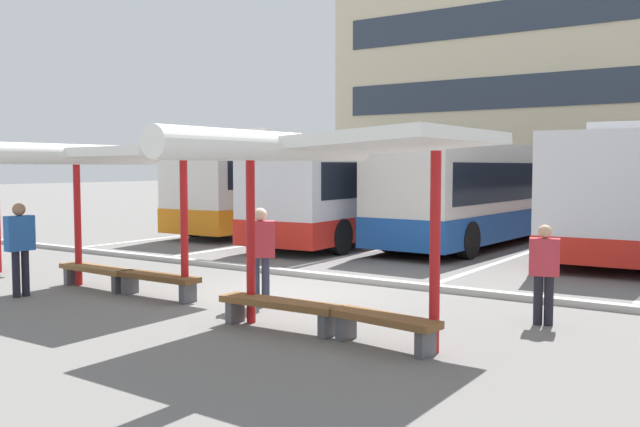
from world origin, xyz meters
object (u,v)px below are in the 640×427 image
(bench_3, at_px, (158,280))
(waiting_passenger_1, at_px, (260,249))
(coach_bus_0, at_px, (288,184))
(coach_bus_1, at_px, (367,192))
(coach_bus_3, at_px, (629,192))
(waiting_shelter_1, at_px, (115,157))
(waiting_shelter_2, at_px, (324,150))
(coach_bus_2, at_px, (481,194))
(bench_4, at_px, (279,307))
(waiting_passenger_2, at_px, (544,268))
(bench_2, at_px, (95,272))
(waiting_passenger_0, at_px, (20,242))
(bench_5, at_px, (384,323))

(bench_3, bearing_deg, waiting_passenger_1, 15.49)
(coach_bus_0, distance_m, coach_bus_1, 4.59)
(coach_bus_3, height_order, waiting_shelter_1, coach_bus_3)
(coach_bus_1, bearing_deg, waiting_passenger_1, -69.48)
(coach_bus_0, bearing_deg, waiting_shelter_2, -51.70)
(coach_bus_0, xyz_separation_m, coach_bus_2, (7.92, -0.53, -0.19))
(coach_bus_2, height_order, bench_4, coach_bus_2)
(waiting_shelter_1, height_order, waiting_passenger_1, waiting_shelter_1)
(coach_bus_0, bearing_deg, bench_4, -53.87)
(coach_bus_2, distance_m, waiting_shelter_2, 13.11)
(waiting_shelter_1, relative_size, waiting_passenger_2, 3.09)
(coach_bus_3, relative_size, bench_2, 6.37)
(bench_3, distance_m, waiting_passenger_0, 2.69)
(waiting_shelter_2, height_order, bench_4, waiting_shelter_2)
(bench_4, xyz_separation_m, waiting_passenger_0, (-5.59, -0.63, 0.68))
(bench_4, bearing_deg, waiting_shelter_1, 173.24)
(bench_2, bearing_deg, waiting_passenger_0, -107.91)
(bench_3, height_order, waiting_passenger_2, waiting_passenger_2)
(coach_bus_2, relative_size, bench_3, 5.69)
(waiting_shelter_2, relative_size, bench_4, 2.44)
(waiting_shelter_1, relative_size, bench_3, 2.60)
(bench_4, relative_size, bench_5, 1.20)
(bench_2, height_order, bench_5, same)
(coach_bus_2, bearing_deg, bench_2, -106.09)
(coach_bus_3, distance_m, waiting_passenger_0, 16.33)
(bench_2, relative_size, waiting_passenger_2, 1.24)
(coach_bus_3, bearing_deg, waiting_passenger_1, -107.21)
(bench_2, distance_m, waiting_shelter_2, 6.54)
(waiting_passenger_2, bearing_deg, waiting_shelter_2, -130.81)
(coach_bus_3, relative_size, bench_3, 6.65)
(waiting_shelter_1, bearing_deg, coach_bus_2, 78.16)
(bench_5, bearing_deg, coach_bus_2, 105.43)
(coach_bus_0, xyz_separation_m, bench_5, (11.43, -13.23, -1.43))
(bench_3, bearing_deg, coach_bus_3, 65.71)
(bench_4, height_order, bench_5, same)
(coach_bus_1, relative_size, bench_5, 6.74)
(bench_2, height_order, bench_4, same)
(waiting_shelter_1, xyz_separation_m, bench_2, (-0.90, 0.20, -2.28))
(waiting_passenger_2, bearing_deg, coach_bus_2, 115.73)
(bench_2, height_order, waiting_passenger_0, waiting_passenger_0)
(bench_5, bearing_deg, waiting_shelter_2, -173.44)
(coach_bus_0, relative_size, bench_4, 5.70)
(coach_bus_0, xyz_separation_m, waiting_passenger_1, (8.27, -11.94, -0.76))
(coach_bus_0, distance_m, waiting_shelter_1, 13.80)
(coach_bus_3, height_order, waiting_passenger_2, coach_bus_3)
(bench_5, xyz_separation_m, waiting_passenger_0, (-7.39, -0.60, 0.69))
(coach_bus_0, bearing_deg, waiting_passenger_0, -73.71)
(coach_bus_0, height_order, bench_3, coach_bus_0)
(waiting_passenger_0, relative_size, waiting_passenger_1, 1.02)
(waiting_shelter_1, bearing_deg, coach_bus_0, 112.96)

